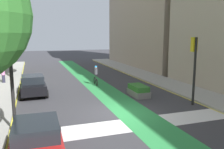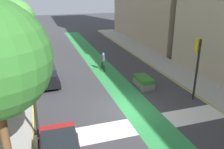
% 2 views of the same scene
% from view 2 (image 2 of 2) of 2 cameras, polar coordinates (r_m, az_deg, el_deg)
% --- Properties ---
extents(ground_plane, '(120.00, 120.00, 0.00)m').
position_cam_2_polar(ground_plane, '(16.15, 3.18, -8.66)').
color(ground_plane, '#38383D').
extents(bike_lane_paint, '(2.40, 60.00, 0.01)m').
position_cam_2_polar(bike_lane_paint, '(16.47, 6.25, -8.11)').
color(bike_lane_paint, '#2D8C47').
rests_on(bike_lane_paint, ground_plane).
extents(crosswalk_band, '(12.00, 1.80, 0.01)m').
position_cam_2_polar(crosswalk_band, '(14.57, 6.07, -12.28)').
color(crosswalk_band, silver).
rests_on(crosswalk_band, ground_plane).
extents(sidewalk_left, '(3.00, 60.00, 0.15)m').
position_cam_2_polar(sidewalk_left, '(15.42, -24.44, -11.90)').
color(sidewalk_left, '#9E9E99').
rests_on(sidewalk_left, ground_plane).
extents(curb_stripe_left, '(0.16, 60.00, 0.01)m').
position_cam_2_polar(curb_stripe_left, '(15.31, -18.74, -11.62)').
color(curb_stripe_left, yellow).
rests_on(curb_stripe_left, ground_plane).
extents(sidewalk_right, '(3.00, 60.00, 0.15)m').
position_cam_2_polar(sidewalk_right, '(19.84, 23.91, -4.45)').
color(sidewalk_right, '#9E9E99').
rests_on(sidewalk_right, ground_plane).
extents(curb_stripe_right, '(0.16, 60.00, 0.01)m').
position_cam_2_polar(curb_stripe_right, '(18.95, 20.45, -5.36)').
color(curb_stripe_right, yellow).
rests_on(curb_stripe_right, ground_plane).
extents(traffic_signal_near_right, '(0.35, 0.52, 4.54)m').
position_cam_2_polar(traffic_signal_near_right, '(17.57, 20.04, 3.77)').
color(traffic_signal_near_right, black).
rests_on(traffic_signal_near_right, ground_plane).
extents(traffic_signal_near_left, '(0.35, 0.52, 4.57)m').
position_cam_2_polar(traffic_signal_near_left, '(12.78, -18.89, -2.13)').
color(traffic_signal_near_left, black).
rests_on(traffic_signal_near_left, ground_plane).
extents(car_black_left_far, '(2.12, 4.25, 1.57)m').
position_cam_2_polar(car_black_left_far, '(20.65, -15.79, -0.25)').
color(car_black_left_far, black).
rests_on(car_black_left_far, ground_plane).
extents(cyclist_in_lane, '(0.32, 1.73, 1.86)m').
position_cam_2_polar(cyclist_in_lane, '(23.18, -2.16, 3.26)').
color(cyclist_in_lane, black).
rests_on(cyclist_in_lane, ground_plane).
extents(pedestrian_sidewalk_left_a, '(0.34, 0.34, 1.61)m').
position_cam_2_polar(pedestrian_sidewalk_left_a, '(25.66, -22.37, 3.40)').
color(pedestrian_sidewalk_left_a, '#262638').
rests_on(pedestrian_sidewalk_left_a, sidewalk_left).
extents(street_tree_far, '(3.77, 3.77, 6.47)m').
position_cam_2_polar(street_tree_far, '(28.25, -22.11, 12.73)').
color(street_tree_far, brown).
rests_on(street_tree_far, sidewalk_left).
extents(median_planter, '(1.12, 2.12, 0.85)m').
position_cam_2_polar(median_planter, '(19.78, 7.71, -1.81)').
color(median_planter, slate).
rests_on(median_planter, ground_plane).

